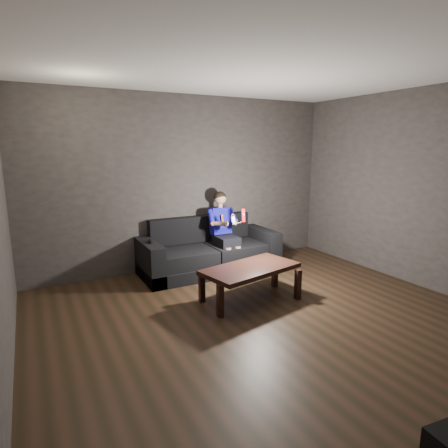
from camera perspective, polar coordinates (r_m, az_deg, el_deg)
floor at (r=4.20m, az=8.40°, el=-15.51°), size 5.00×5.00×0.00m
back_wall at (r=5.96m, az=-5.58°, el=6.21°), size 5.00×0.04×2.70m
right_wall at (r=5.64m, az=29.89°, el=4.42°), size 0.04×5.00×2.70m
ceiling at (r=3.82m, az=9.70°, el=23.44°), size 5.00×5.00×0.02m
sofa at (r=5.89m, az=-2.40°, el=-4.53°), size 2.13×0.92×0.82m
child at (r=5.84m, az=-0.07°, el=-0.12°), size 0.47×0.58×1.15m
wii_remote_red at (r=5.46m, az=2.94°, el=1.32°), size 0.06×0.08×0.20m
nunchuk_white at (r=5.39m, az=1.38°, el=0.78°), size 0.07×0.10×0.15m
wii_remote_black at (r=5.40m, az=-11.30°, el=-2.64°), size 0.07×0.16×0.03m
coffee_table at (r=4.73m, az=4.05°, el=-7.17°), size 1.33×0.86×0.45m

